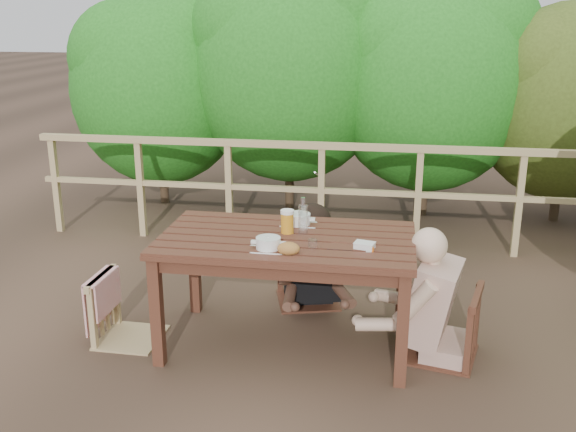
% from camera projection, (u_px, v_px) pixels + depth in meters
% --- Properties ---
extents(ground, '(60.00, 60.00, 0.00)m').
position_uv_depth(ground, '(287.00, 344.00, 4.50)').
color(ground, '#4E3829').
rests_on(ground, ground).
extents(table, '(1.65, 0.93, 0.76)m').
position_uv_depth(table, '(287.00, 292.00, 4.39)').
color(table, '#412216').
rests_on(table, ground).
extents(chair_left, '(0.44, 0.44, 0.87)m').
position_uv_depth(chair_left, '(127.00, 281.00, 4.44)').
color(chair_left, tan).
rests_on(chair_left, ground).
extents(chair_far, '(0.56, 0.56, 0.92)m').
position_uv_depth(chair_far, '(308.00, 246.00, 5.03)').
color(chair_far, '#412216').
rests_on(chair_far, ground).
extents(chair_right, '(0.54, 0.54, 0.91)m').
position_uv_depth(chair_right, '(446.00, 292.00, 4.22)').
color(chair_right, '#412216').
rests_on(chair_right, ground).
extents(woman, '(0.66, 0.74, 1.27)m').
position_uv_depth(woman, '(309.00, 223.00, 4.99)').
color(woman, black).
rests_on(woman, ground).
extents(diner_right, '(0.82, 0.72, 1.42)m').
position_uv_depth(diner_right, '(454.00, 255.00, 4.14)').
color(diner_right, tan).
rests_on(diner_right, ground).
extents(railing, '(5.60, 0.10, 1.01)m').
position_uv_depth(railing, '(321.00, 195.00, 6.24)').
color(railing, tan).
rests_on(railing, ground).
extents(hedge_row, '(6.60, 1.60, 3.80)m').
position_uv_depth(hedge_row, '(374.00, 38.00, 6.89)').
color(hedge_row, '#1E6418').
rests_on(hedge_row, ground).
extents(soup_near, '(0.26, 0.26, 0.09)m').
position_uv_depth(soup_near, '(268.00, 244.00, 4.05)').
color(soup_near, silver).
rests_on(soup_near, table).
extents(soup_far, '(0.27, 0.27, 0.09)m').
position_uv_depth(soup_far, '(299.00, 220.00, 4.51)').
color(soup_far, white).
rests_on(soup_far, table).
extents(bread_roll, '(0.14, 0.11, 0.08)m').
position_uv_depth(bread_roll, '(289.00, 249.00, 3.98)').
color(bread_roll, '#AD622E').
rests_on(bread_roll, table).
extents(beer_glass, '(0.09, 0.09, 0.17)m').
position_uv_depth(beer_glass, '(287.00, 223.00, 4.32)').
color(beer_glass, gold).
rests_on(beer_glass, table).
extents(bottle, '(0.06, 0.06, 0.26)m').
position_uv_depth(bottle, '(303.00, 217.00, 4.28)').
color(bottle, white).
rests_on(bottle, table).
extents(tumbler, '(0.06, 0.06, 0.07)m').
position_uv_depth(tumbler, '(313.00, 245.00, 4.06)').
color(tumbler, silver).
rests_on(tumbler, table).
extents(butter_tub, '(0.14, 0.12, 0.05)m').
position_uv_depth(butter_tub, '(364.00, 246.00, 4.06)').
color(butter_tub, white).
rests_on(butter_tub, table).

